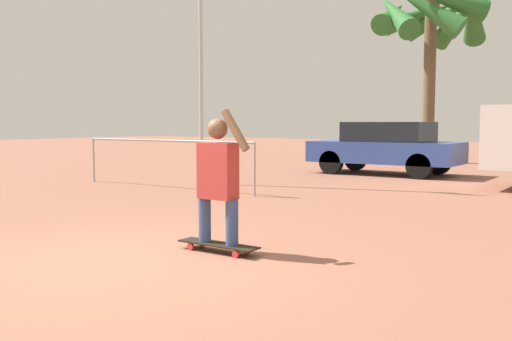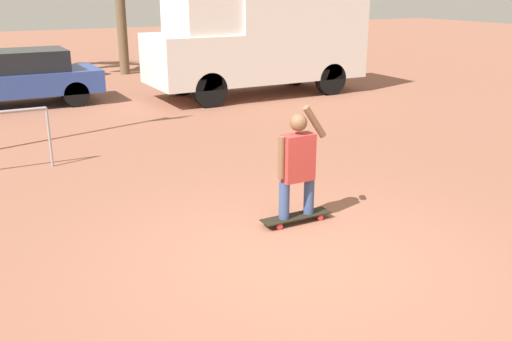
{
  "view_description": "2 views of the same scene",
  "coord_description": "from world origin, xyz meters",
  "px_view_note": "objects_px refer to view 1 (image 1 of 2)",
  "views": [
    {
      "loc": [
        4.47,
        -3.97,
        1.45
      ],
      "look_at": [
        0.45,
        1.78,
        0.85
      ],
      "focal_mm": 40.0,
      "sensor_mm": 36.0,
      "label": 1
    },
    {
      "loc": [
        -3.32,
        -5.05,
        3.03
      ],
      "look_at": [
        0.17,
        1.42,
        0.65
      ],
      "focal_mm": 40.0,
      "sensor_mm": 36.0,
      "label": 2
    }
  ],
  "objects_px": {
    "parked_car_blue": "(386,147)",
    "palm_tree_far_left": "(431,17)",
    "skateboard": "(218,245)",
    "person_skateboarder": "(218,174)",
    "flagpole": "(203,25)"
  },
  "relations": [
    {
      "from": "skateboard",
      "to": "palm_tree_far_left",
      "type": "xyz_separation_m",
      "value": [
        -2.76,
        15.58,
        5.12
      ]
    },
    {
      "from": "skateboard",
      "to": "palm_tree_far_left",
      "type": "relative_size",
      "value": 0.16
    },
    {
      "from": "flagpole",
      "to": "palm_tree_far_left",
      "type": "bearing_deg",
      "value": 79.01
    },
    {
      "from": "palm_tree_far_left",
      "to": "flagpole",
      "type": "height_order",
      "value": "flagpole"
    },
    {
      "from": "person_skateboarder",
      "to": "parked_car_blue",
      "type": "distance_m",
      "value": 10.41
    },
    {
      "from": "palm_tree_far_left",
      "to": "flagpole",
      "type": "relative_size",
      "value": 0.98
    },
    {
      "from": "flagpole",
      "to": "parked_car_blue",
      "type": "bearing_deg",
      "value": 61.76
    },
    {
      "from": "skateboard",
      "to": "flagpole",
      "type": "height_order",
      "value": "flagpole"
    },
    {
      "from": "parked_car_blue",
      "to": "flagpole",
      "type": "relative_size",
      "value": 0.62
    },
    {
      "from": "person_skateboarder",
      "to": "palm_tree_far_left",
      "type": "bearing_deg",
      "value": 100.05
    },
    {
      "from": "person_skateboarder",
      "to": "palm_tree_far_left",
      "type": "relative_size",
      "value": 0.23
    },
    {
      "from": "person_skateboarder",
      "to": "flagpole",
      "type": "height_order",
      "value": "flagpole"
    },
    {
      "from": "skateboard",
      "to": "palm_tree_far_left",
      "type": "bearing_deg",
      "value": 100.06
    },
    {
      "from": "parked_car_blue",
      "to": "flagpole",
      "type": "xyz_separation_m",
      "value": [
        -2.58,
        -4.79,
        2.92
      ]
    },
    {
      "from": "parked_car_blue",
      "to": "palm_tree_far_left",
      "type": "distance_m",
      "value": 7.01
    }
  ]
}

